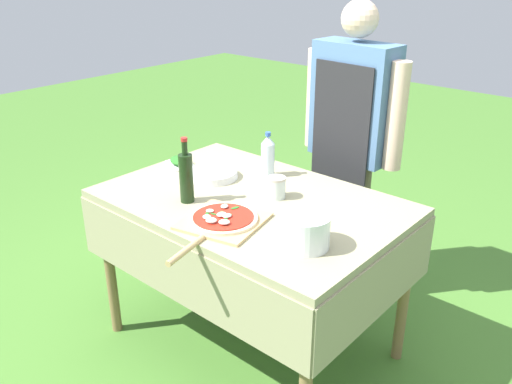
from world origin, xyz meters
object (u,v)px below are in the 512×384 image
(oil_bottle, at_px, (186,177))
(water_bottle, at_px, (268,156))
(person_cook, at_px, (351,131))
(prep_table, at_px, (251,218))
(sauce_jar, at_px, (276,189))
(mixing_tub, at_px, (306,231))
(herb_container, at_px, (180,161))
(pizza_on_peel, at_px, (221,221))
(plate_stack, at_px, (213,174))

(oil_bottle, height_order, water_bottle, oil_bottle)
(person_cook, height_order, oil_bottle, person_cook)
(person_cook, bearing_deg, prep_table, 90.60)
(oil_bottle, distance_m, sauce_jar, 0.40)
(prep_table, distance_m, mixing_tub, 0.49)
(herb_container, bearing_deg, mixing_tub, -14.72)
(oil_bottle, xyz_separation_m, herb_container, (-0.35, 0.28, -0.10))
(person_cook, xyz_separation_m, pizza_on_peel, (0.03, -0.99, -0.13))
(plate_stack, relative_size, sauce_jar, 2.50)
(mixing_tub, bearing_deg, water_bottle, 141.40)
(sauce_jar, bearing_deg, prep_table, -131.73)
(mixing_tub, height_order, plate_stack, mixing_tub)
(pizza_on_peel, distance_m, mixing_tub, 0.37)
(mixing_tub, bearing_deg, pizza_on_peel, -167.98)
(prep_table, bearing_deg, mixing_tub, -23.22)
(herb_container, relative_size, mixing_tub, 1.08)
(oil_bottle, xyz_separation_m, sauce_jar, (0.27, 0.29, -0.07))
(person_cook, bearing_deg, sauce_jar, 96.68)
(herb_container, xyz_separation_m, sauce_jar, (0.62, 0.01, 0.02))
(person_cook, height_order, pizza_on_peel, person_cook)
(pizza_on_peel, relative_size, sauce_jar, 5.67)
(sauce_jar, bearing_deg, pizza_on_peel, -90.62)
(prep_table, bearing_deg, oil_bottle, -133.60)
(person_cook, bearing_deg, oil_bottle, 79.83)
(herb_container, height_order, mixing_tub, mixing_tub)
(oil_bottle, bearing_deg, herb_container, 142.14)
(herb_container, distance_m, sauce_jar, 0.62)
(prep_table, height_order, oil_bottle, oil_bottle)
(plate_stack, bearing_deg, oil_bottle, -67.46)
(water_bottle, bearing_deg, pizza_on_peel, -69.89)
(person_cook, xyz_separation_m, water_bottle, (-0.16, -0.48, -0.04))
(prep_table, xyz_separation_m, pizza_on_peel, (0.07, -0.26, 0.11))
(pizza_on_peel, bearing_deg, plate_stack, 126.08)
(herb_container, bearing_deg, sauce_jar, 0.97)
(mixing_tub, bearing_deg, person_cook, 112.74)
(herb_container, height_order, sauce_jar, sauce_jar)
(prep_table, height_order, plate_stack, plate_stack)
(oil_bottle, bearing_deg, water_bottle, 80.54)
(pizza_on_peel, height_order, herb_container, pizza_on_peel)
(plate_stack, bearing_deg, pizza_on_peel, -40.82)
(prep_table, relative_size, plate_stack, 5.50)
(person_cook, relative_size, oil_bottle, 5.45)
(water_bottle, distance_m, plate_stack, 0.28)
(mixing_tub, bearing_deg, sauce_jar, 143.04)
(person_cook, height_order, plate_stack, person_cook)
(oil_bottle, distance_m, water_bottle, 0.46)
(mixing_tub, bearing_deg, oil_bottle, -178.27)
(sauce_jar, bearing_deg, herb_container, -179.03)
(herb_container, bearing_deg, pizza_on_peel, -28.32)
(oil_bottle, height_order, herb_container, oil_bottle)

